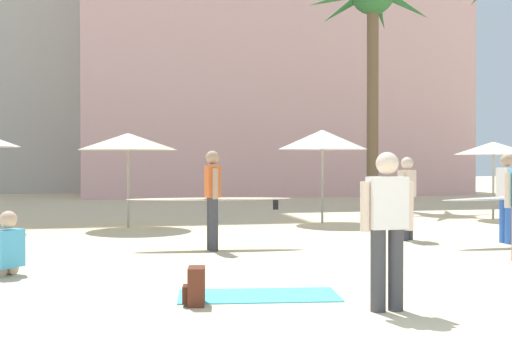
% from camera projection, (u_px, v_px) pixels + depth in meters
% --- Properties ---
extents(hotel_pink, '(18.15, 11.52, 17.47)m').
position_uv_depth(hotel_pink, '(262.00, 27.00, 34.32)').
color(hotel_pink, beige).
rests_on(hotel_pink, ground).
extents(palm_tree_far_left, '(4.37, 3.96, 8.11)m').
position_uv_depth(palm_tree_far_left, '(373.00, 15.00, 22.00)').
color(palm_tree_far_left, brown).
rests_on(palm_tree_far_left, ground).
extents(cafe_umbrella_0, '(2.11, 2.11, 2.13)m').
position_uv_depth(cafe_umbrella_0, '(493.00, 148.00, 17.76)').
color(cafe_umbrella_0, gray).
rests_on(cafe_umbrella_0, ground).
extents(cafe_umbrella_2, '(2.29, 2.29, 2.40)m').
position_uv_depth(cafe_umbrella_2, '(322.00, 140.00, 16.65)').
color(cafe_umbrella_2, gray).
rests_on(cafe_umbrella_2, ground).
extents(cafe_umbrella_3, '(2.36, 2.36, 2.26)m').
position_uv_depth(cafe_umbrella_3, '(128.00, 142.00, 15.39)').
color(cafe_umbrella_3, gray).
rests_on(cafe_umbrella_3, ground).
extents(beach_towel, '(1.97, 1.07, 0.01)m').
position_uv_depth(beach_towel, '(259.00, 295.00, 7.58)').
color(beach_towel, '#4CC6D6').
rests_on(beach_towel, ground).
extents(backpack, '(0.28, 0.33, 0.42)m').
position_uv_depth(backpack, '(195.00, 287.00, 7.09)').
color(backpack, '#592A1B').
rests_on(backpack, ground).
extents(person_mid_center, '(3.08, 0.79, 1.72)m').
position_uv_depth(person_mid_center, '(510.00, 196.00, 12.38)').
color(person_mid_center, blue).
rests_on(person_mid_center, ground).
extents(person_far_right, '(3.06, 0.91, 1.77)m').
position_uv_depth(person_far_right, '(212.00, 197.00, 11.61)').
color(person_far_right, '#3D3D42').
rests_on(person_far_right, ground).
extents(person_near_right, '(0.60, 0.24, 1.68)m').
position_uv_depth(person_near_right, '(387.00, 224.00, 6.81)').
color(person_near_right, '#3D3D42').
rests_on(person_near_right, ground).
extents(person_mid_left, '(0.53, 0.46, 1.67)m').
position_uv_depth(person_mid_left, '(407.00, 195.00, 13.00)').
color(person_mid_left, '#3D3D42').
rests_on(person_mid_left, ground).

